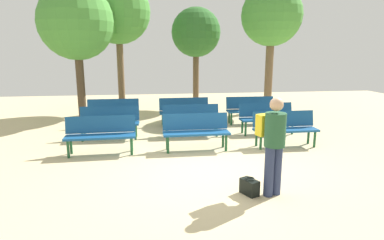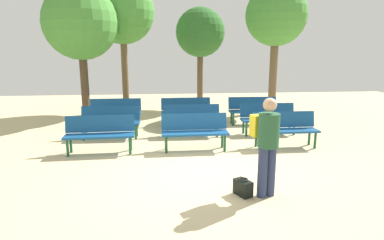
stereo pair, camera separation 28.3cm
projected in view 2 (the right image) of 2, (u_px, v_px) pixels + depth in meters
name	position (u px, v px, depth m)	size (l,w,h in m)	color
ground_plane	(204.00, 173.00, 6.42)	(24.00, 24.00, 0.00)	#CCB789
bench_r0_c0	(100.00, 132.00, 7.60)	(1.62, 0.53, 0.87)	navy
bench_r0_c1	(195.00, 129.00, 7.84)	(1.60, 0.49, 0.87)	navy
bench_r0_c2	(285.00, 127.00, 8.07)	(1.60, 0.49, 0.87)	navy
bench_r1_c0	(110.00, 120.00, 8.91)	(1.61, 0.51, 0.87)	navy
bench_r1_c1	(192.00, 118.00, 9.17)	(1.61, 0.52, 0.87)	navy
bench_r1_c2	(268.00, 117.00, 9.35)	(1.60, 0.50, 0.87)	navy
bench_r2_c0	(115.00, 111.00, 10.27)	(1.60, 0.49, 0.87)	navy
bench_r2_c1	(186.00, 110.00, 10.46)	(1.61, 0.51, 0.87)	navy
bench_r2_c2	(253.00, 109.00, 10.64)	(1.61, 0.52, 0.87)	navy
tree_0	(122.00, 13.00, 12.35)	(2.44, 2.44, 5.05)	brown
tree_1	(276.00, 16.00, 12.27)	(2.33, 2.33, 4.85)	brown
tree_2	(81.00, 23.00, 11.06)	(2.54, 2.54, 4.59)	#4C3A28
tree_3	(200.00, 33.00, 13.33)	(2.02, 2.02, 4.13)	brown
visitor_with_backpack	(267.00, 141.00, 5.24)	(0.46, 0.59, 1.65)	navy
handbag	(243.00, 187.00, 5.40)	(0.30, 0.37, 0.29)	black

